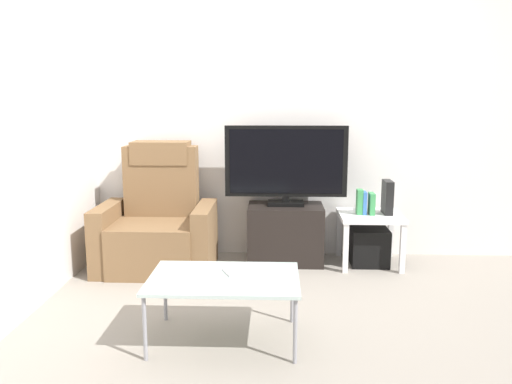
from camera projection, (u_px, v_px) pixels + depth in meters
The scene contains 14 objects.
ground_plane at pixel (299, 297), 3.86m from camera, with size 6.40×6.40×0.00m, color gray.
wall_back at pixel (296, 115), 4.74m from camera, with size 6.40×0.06×2.60m, color silver.
wall_side at pixel (38, 121), 3.70m from camera, with size 0.06×4.48×2.60m, color silver.
tv_stand at pixel (285, 233), 4.65m from camera, with size 0.66×0.45×0.52m.
television at pixel (286, 163), 4.55m from camera, with size 1.08×0.20×0.71m.
recliner_armchair at pixel (158, 225), 4.49m from camera, with size 0.98×0.78×1.08m.
side_table at pixel (370, 222), 4.55m from camera, with size 0.54×0.54×0.46m.
subwoofer_box at pixel (369, 246), 4.59m from camera, with size 0.32×0.32×0.32m, color black.
book_leftmost at pixel (360, 202), 4.51m from camera, with size 0.05×0.10×0.22m, color #388C4C.
book_middle at pixel (364, 203), 4.51m from camera, with size 0.03×0.11×0.20m, color #3366B2.
book_rightmost at pixel (372, 204), 4.50m from camera, with size 0.04×0.14×0.19m, color #388C4C.
game_console at pixel (387, 197), 4.52m from camera, with size 0.07×0.20×0.29m, color black.
coffee_table at pixel (224, 281), 3.11m from camera, with size 0.90×0.60×0.40m.
cell_phone at pixel (231, 272), 3.17m from camera, with size 0.07×0.15×0.01m, color #B7B7BC.
Camera 1 is at (-0.18, -3.67, 1.46)m, focal length 36.37 mm.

